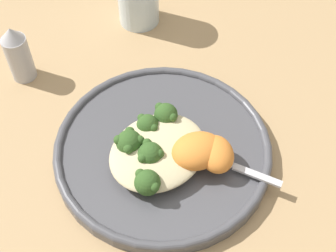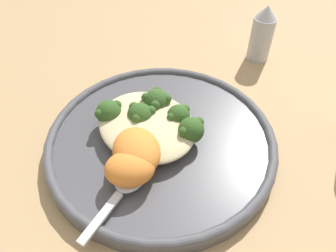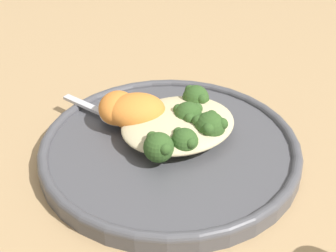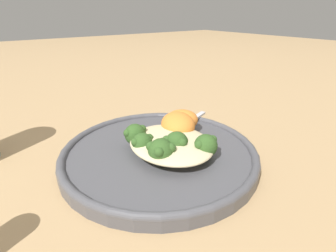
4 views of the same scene
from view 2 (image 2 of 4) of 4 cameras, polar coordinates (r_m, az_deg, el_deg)
The scene contains 12 objects.
ground_plane at distance 0.42m, azimuth -2.13°, elevation -4.13°, with size 4.00×4.00×0.00m, color tan.
plate at distance 0.41m, azimuth -0.79°, elevation -2.90°, with size 0.29×0.29×0.02m.
quinoa_mound at distance 0.41m, azimuth -3.86°, elevation 0.14°, with size 0.13×0.11×0.02m, color beige.
broccoli_stalk_0 at distance 0.39m, azimuth 3.01°, elevation -1.16°, with size 0.04×0.08×0.03m.
broccoli_stalk_1 at distance 0.40m, azimuth -0.32°, elevation -0.02°, with size 0.04×0.10×0.03m.
broccoli_stalk_2 at distance 0.42m, azimuth -2.29°, elevation 3.12°, with size 0.07×0.08×0.03m.
broccoli_stalk_3 at distance 0.40m, azimuth -4.55°, elevation 0.71°, with size 0.08×0.06×0.03m.
broccoli_stalk_4 at distance 0.41m, azimuth -8.15°, elevation 0.32°, with size 0.12×0.04×0.03m.
sweet_potato_chunk_0 at distance 0.37m, azimuth -5.50°, elevation -4.37°, with size 0.07×0.05×0.04m, color orange.
sweet_potato_chunk_1 at distance 0.36m, azimuth -6.67°, elevation -7.38°, with size 0.05×0.04×0.03m, color orange.
spoon at distance 0.36m, azimuth -7.14°, elevation -9.78°, with size 0.06×0.11×0.01m.
salt_shaker at distance 0.57m, azimuth 16.06°, elevation 15.18°, with size 0.04×0.04×0.09m.
Camera 2 is at (0.22, -0.16, 0.32)m, focal length 35.00 mm.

